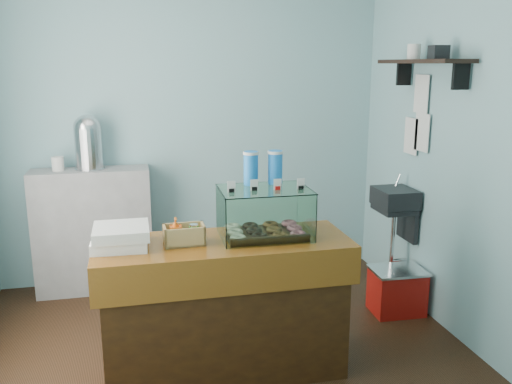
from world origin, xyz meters
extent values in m
plane|color=black|center=(0.00, 0.00, 0.00)|extent=(3.50, 3.50, 0.00)
cube|color=#82B6BE|center=(0.00, 1.50, 1.40)|extent=(3.50, 0.04, 2.80)
cube|color=#82B6BE|center=(0.00, -1.50, 1.40)|extent=(3.50, 0.04, 2.80)
cube|color=#82B6BE|center=(1.75, 0.00, 1.40)|extent=(0.04, 3.00, 2.80)
cube|color=black|center=(1.58, 0.55, 0.90)|extent=(0.30, 0.35, 0.15)
cube|color=black|center=(1.71, 0.55, 0.70)|extent=(0.04, 0.30, 0.35)
cylinder|color=silver|center=(1.65, 0.65, 1.02)|extent=(0.02, 0.02, 0.12)
cylinder|color=silver|center=(1.58, 0.55, 0.55)|extent=(0.04, 0.04, 0.45)
cube|color=black|center=(1.60, 0.30, 2.00)|extent=(0.25, 1.00, 0.03)
cube|color=black|center=(1.67, -0.10, 1.90)|extent=(0.12, 0.03, 0.18)
cube|color=black|center=(1.67, 0.70, 1.90)|extent=(0.12, 0.03, 0.18)
cube|color=silver|center=(1.73, 0.45, 1.45)|extent=(0.01, 0.21, 0.30)
cube|color=silver|center=(1.73, 0.62, 1.40)|extent=(0.01, 0.21, 0.30)
cube|color=silver|center=(1.73, 0.50, 1.75)|extent=(0.01, 0.21, 0.30)
cube|color=#3C210B|center=(0.00, -0.25, 0.42)|extent=(1.50, 0.56, 0.84)
cube|color=#4A2009|center=(0.00, -0.25, 0.87)|extent=(1.60, 0.60, 0.06)
cube|color=#4A2009|center=(0.00, -0.53, 0.75)|extent=(1.60, 0.04, 0.18)
cube|color=#999A9C|center=(-0.90, 1.32, 0.55)|extent=(1.00, 0.32, 1.10)
cube|color=#351F10|center=(0.28, -0.21, 0.91)|extent=(0.51, 0.37, 0.02)
torus|color=beige|center=(0.08, -0.32, 0.94)|extent=(0.10, 0.10, 0.03)
torus|color=black|center=(0.21, -0.32, 0.94)|extent=(0.10, 0.10, 0.03)
torus|color=brown|center=(0.34, -0.33, 0.94)|extent=(0.10, 0.10, 0.03)
torus|color=#D76589|center=(0.47, -0.33, 0.94)|extent=(0.10, 0.10, 0.03)
torus|color=beige|center=(0.08, -0.20, 0.94)|extent=(0.10, 0.10, 0.03)
torus|color=black|center=(0.21, -0.20, 0.94)|extent=(0.10, 0.10, 0.03)
torus|color=brown|center=(0.34, -0.21, 0.94)|extent=(0.10, 0.10, 0.03)
torus|color=#D76589|center=(0.47, -0.21, 0.94)|extent=(0.10, 0.10, 0.03)
torus|color=beige|center=(0.09, -0.08, 0.94)|extent=(0.10, 0.10, 0.03)
torus|color=black|center=(0.21, -0.08, 0.94)|extent=(0.10, 0.10, 0.03)
torus|color=brown|center=(0.34, -0.09, 0.94)|extent=(0.10, 0.10, 0.03)
torus|color=#D76589|center=(0.47, -0.09, 0.94)|extent=(0.10, 0.10, 0.03)
cube|color=white|center=(0.27, -0.41, 1.05)|extent=(0.56, 0.01, 0.31)
cube|color=white|center=(0.28, 0.00, 1.05)|extent=(0.56, 0.01, 0.31)
cube|color=white|center=(0.00, -0.20, 1.05)|extent=(0.01, 0.41, 0.31)
cube|color=white|center=(0.56, -0.21, 1.05)|extent=(0.01, 0.41, 0.31)
cube|color=white|center=(0.28, -0.21, 1.21)|extent=(0.58, 0.43, 0.01)
cube|color=silver|center=(0.05, -0.25, 1.25)|extent=(0.05, 0.00, 0.07)
cube|color=black|center=(0.05, -0.25, 1.22)|extent=(0.03, 0.02, 0.02)
cube|color=silver|center=(0.20, -0.25, 1.25)|extent=(0.05, 0.00, 0.07)
cube|color=black|center=(0.20, -0.25, 1.22)|extent=(0.03, 0.02, 0.02)
cube|color=silver|center=(0.35, -0.26, 1.25)|extent=(0.05, 0.00, 0.07)
cube|color=red|center=(0.35, -0.26, 1.22)|extent=(0.03, 0.02, 0.02)
cube|color=silver|center=(0.50, -0.26, 1.25)|extent=(0.05, 0.00, 0.07)
cube|color=black|center=(0.50, -0.26, 1.22)|extent=(0.03, 0.02, 0.02)
cylinder|color=blue|center=(0.22, -0.07, 1.32)|extent=(0.09, 0.09, 0.22)
cylinder|color=silver|center=(0.22, -0.07, 1.42)|extent=(0.10, 0.10, 0.02)
cylinder|color=blue|center=(0.38, -0.07, 1.32)|extent=(0.09, 0.09, 0.22)
cylinder|color=silver|center=(0.38, -0.07, 1.42)|extent=(0.10, 0.10, 0.02)
cube|color=#A68953|center=(-0.24, -0.25, 0.91)|extent=(0.25, 0.16, 0.01)
cube|color=#A68953|center=(-0.24, -0.32, 0.96)|extent=(0.25, 0.02, 0.12)
cube|color=#A68953|center=(-0.25, -0.19, 0.96)|extent=(0.25, 0.02, 0.12)
cube|color=#A68953|center=(-0.36, -0.26, 0.96)|extent=(0.02, 0.15, 0.12)
cube|color=#A68953|center=(-0.13, -0.25, 0.96)|extent=(0.02, 0.15, 0.12)
imported|color=#D95D14|center=(-0.29, -0.26, 0.99)|extent=(0.07, 0.08, 0.16)
cylinder|color=#2C8624|center=(-0.18, -0.25, 0.96)|extent=(0.06, 0.06, 0.10)
cylinder|color=silver|center=(-0.18, -0.25, 1.02)|extent=(0.05, 0.05, 0.01)
cube|color=silver|center=(-0.63, -0.21, 0.93)|extent=(0.34, 0.34, 0.07)
cube|color=silver|center=(-0.62, -0.23, 1.00)|extent=(0.33, 0.33, 0.07)
cylinder|color=silver|center=(-0.89, 1.33, 1.10)|extent=(0.25, 0.25, 0.01)
cylinder|color=silver|center=(-0.89, 1.33, 1.28)|extent=(0.23, 0.23, 0.34)
sphere|color=silver|center=(-0.89, 1.33, 1.45)|extent=(0.23, 0.23, 0.23)
cube|color=#AA130D|center=(1.51, 0.29, 0.18)|extent=(0.41, 0.32, 0.35)
cube|color=silver|center=(1.51, 0.29, 0.36)|extent=(0.43, 0.34, 0.02)
camera|label=1|loc=(-0.52, -3.44, 1.98)|focal=38.00mm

